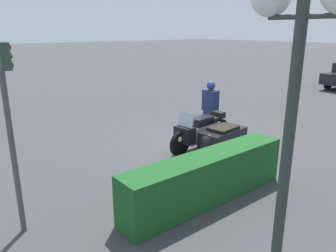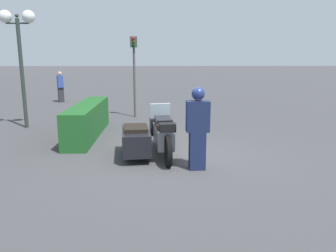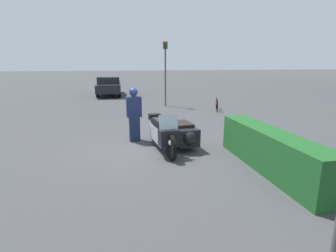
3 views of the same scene
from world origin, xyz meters
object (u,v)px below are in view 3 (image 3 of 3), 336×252
object	(u,v)px
police_motorcycle	(174,133)
parked_car_background	(109,85)
traffic_light_far	(165,65)
hedge_bush_curbside	(270,151)
officer_rider	(134,113)
bicycle_parked	(217,105)

from	to	relation	value
police_motorcycle	parked_car_background	world-z (taller)	parked_car_background
traffic_light_far	parked_car_background	xyz separation A→B (m)	(-6.09, -3.27, -1.60)
police_motorcycle	hedge_bush_curbside	distance (m)	2.75
officer_rider	bicycle_parked	distance (m)	6.75
police_motorcycle	bicycle_parked	xyz separation A→B (m)	(-5.78, 3.72, -0.16)
hedge_bush_curbside	bicycle_parked	world-z (taller)	hedge_bush_curbside
hedge_bush_curbside	parked_car_background	size ratio (longest dim) A/B	0.81
police_motorcycle	parked_car_background	distance (m)	14.00
parked_car_background	officer_rider	bearing A→B (deg)	-174.20
officer_rider	parked_car_background	distance (m)	12.85
police_motorcycle	officer_rider	distance (m)	1.56
hedge_bush_curbside	bicycle_parked	xyz separation A→B (m)	(-7.81, 1.87, -0.17)
hedge_bush_curbside	bicycle_parked	bearing A→B (deg)	166.54
hedge_bush_curbside	traffic_light_far	distance (m)	10.00
police_motorcycle	officer_rider	world-z (taller)	officer_rider
officer_rider	parked_car_background	xyz separation A→B (m)	(-12.82, -0.89, -0.14)
officer_rider	hedge_bush_curbside	bearing A→B (deg)	-138.38
traffic_light_far	parked_car_background	size ratio (longest dim) A/B	0.77
police_motorcycle	hedge_bush_curbside	xyz separation A→B (m)	(2.03, 1.85, 0.01)
officer_rider	bicycle_parked	bearing A→B (deg)	-47.11
police_motorcycle	hedge_bush_curbside	world-z (taller)	police_motorcycle
police_motorcycle	bicycle_parked	world-z (taller)	police_motorcycle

